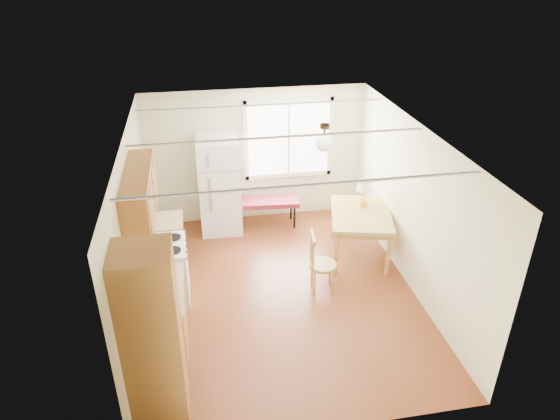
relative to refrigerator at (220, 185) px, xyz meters
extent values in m
cube|color=#522210|center=(0.72, -2.12, -0.89)|extent=(4.60, 5.60, 0.12)
cube|color=white|center=(0.72, -2.12, 1.61)|extent=(4.60, 5.60, 0.12)
cube|color=beige|center=(0.72, 0.38, 0.36)|extent=(4.60, 0.10, 2.50)
cube|color=beige|center=(0.72, -4.62, 0.36)|extent=(4.60, 0.10, 2.50)
cube|color=beige|center=(-1.28, -2.12, 0.36)|extent=(0.10, 5.60, 2.50)
cube|color=beige|center=(2.72, -2.12, 0.36)|extent=(0.10, 5.60, 2.50)
cube|color=brown|center=(-0.98, -3.97, 0.16)|extent=(0.60, 0.60, 2.10)
cube|color=brown|center=(-0.98, -2.97, -0.46)|extent=(0.60, 1.10, 0.86)
cube|color=tan|center=(-0.97, -2.97, -0.01)|extent=(0.62, 1.14, 0.04)
cube|color=white|center=(-0.96, -1.92, -0.44)|extent=(0.65, 0.76, 0.90)
cube|color=brown|center=(-0.98, -1.17, -0.46)|extent=(0.60, 0.60, 0.86)
cube|color=brown|center=(-1.12, -2.27, 0.96)|extent=(0.33, 1.60, 0.70)
cube|color=white|center=(1.32, 0.37, 0.66)|extent=(1.50, 0.02, 1.35)
cylinder|color=black|center=(1.42, -1.72, 1.57)|extent=(0.14, 0.14, 0.06)
cylinder|color=black|center=(1.42, -1.72, 1.47)|extent=(0.03, 0.03, 0.16)
sphere|color=white|center=(1.42, -1.72, 1.33)|extent=(0.26, 0.26, 0.26)
cube|color=white|center=(0.00, 0.00, 0.00)|extent=(0.76, 0.76, 1.77)
cube|color=gray|center=(0.00, -0.36, 0.42)|extent=(0.73, 0.02, 0.02)
cube|color=gray|center=(-0.18, -0.38, 0.18)|extent=(0.03, 0.03, 1.06)
cube|color=maroon|center=(0.83, -0.05, -0.39)|extent=(1.22, 0.54, 0.09)
cylinder|color=black|center=(0.34, -0.22, -0.66)|extent=(0.04, 0.04, 0.46)
cylinder|color=black|center=(1.33, -0.22, -0.66)|extent=(0.04, 0.04, 0.46)
cylinder|color=black|center=(0.34, 0.11, -0.66)|extent=(0.04, 0.04, 0.46)
cylinder|color=black|center=(1.33, 0.11, -0.66)|extent=(0.04, 0.04, 0.46)
cube|color=olive|center=(2.22, -1.30, -0.11)|extent=(1.24, 1.48, 0.06)
cube|color=olive|center=(2.22, -1.30, -0.19)|extent=(1.12, 1.36, 0.10)
cylinder|color=olive|center=(1.68, -1.76, -0.51)|extent=(0.07, 0.07, 0.74)
cylinder|color=olive|center=(2.48, -1.96, -0.51)|extent=(0.07, 0.07, 0.74)
cylinder|color=olive|center=(1.96, -0.65, -0.51)|extent=(0.07, 0.07, 0.74)
cylinder|color=olive|center=(2.76, -0.85, -0.51)|extent=(0.07, 0.07, 0.74)
cylinder|color=olive|center=(1.37, -2.13, -0.46)|extent=(0.41, 0.41, 0.05)
cylinder|color=olive|center=(1.22, -2.26, -0.67)|extent=(0.04, 0.04, 0.42)
cylinder|color=olive|center=(1.50, -2.29, -0.67)|extent=(0.04, 0.04, 0.42)
cylinder|color=olive|center=(1.25, -1.98, -0.67)|extent=(0.04, 0.04, 0.42)
cylinder|color=olive|center=(1.53, -2.01, -0.67)|extent=(0.04, 0.04, 0.42)
cylinder|color=gold|center=(2.32, -1.07, -0.03)|extent=(0.13, 0.13, 0.11)
cylinder|color=gold|center=(2.32, -1.07, 0.12)|extent=(0.02, 0.02, 0.19)
cone|color=silver|center=(2.32, -1.07, 0.31)|extent=(0.28, 0.28, 0.19)
cube|color=black|center=(-1.00, -3.32, 0.05)|extent=(0.19, 0.22, 0.07)
cube|color=black|center=(-1.00, -3.40, 0.22)|extent=(0.17, 0.08, 0.26)
cylinder|color=black|center=(-1.00, -3.27, 0.14)|extent=(0.13, 0.13, 0.11)
cylinder|color=red|center=(-1.05, -2.86, 0.10)|extent=(0.12, 0.12, 0.17)
sphere|color=red|center=(-1.05, -2.86, 0.21)|extent=(0.06, 0.06, 0.06)
camera|label=1|loc=(-0.36, -8.16, 3.77)|focal=32.00mm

